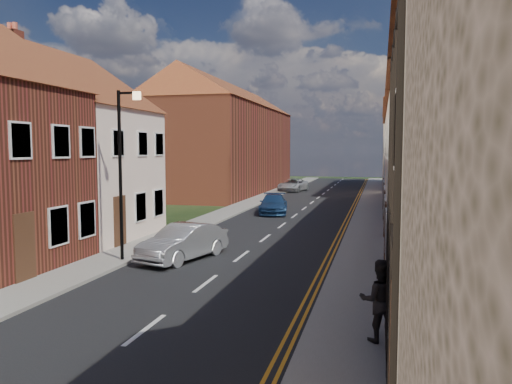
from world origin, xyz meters
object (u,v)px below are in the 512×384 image
object	(u,v)px
lamppost	(122,164)
car_distant	(293,185)
pedestrian_right	(380,300)
car_mid	(183,242)
car_far	(273,204)

from	to	relation	value
lamppost	car_distant	distance (m)	32.11
lamppost	pedestrian_right	xyz separation A→B (m)	(8.91, -5.69, -2.56)
car_mid	car_far	size ratio (longest dim) A/B	0.95
car_distant	car_far	bearing A→B (deg)	-75.38
lamppost	pedestrian_right	size ratio (longest dim) A/B	3.51
car_mid	pedestrian_right	distance (m)	9.67
car_mid	pedestrian_right	xyz separation A→B (m)	(7.02, -6.64, 0.32)
lamppost	car_far	xyz separation A→B (m)	(2.31, 14.84, -2.93)
car_mid	pedestrian_right	size ratio (longest dim) A/B	2.33
car_distant	car_mid	bearing A→B (deg)	-78.69
car_far	car_distant	size ratio (longest dim) A/B	0.93
lamppost	car_far	size ratio (longest dim) A/B	1.43
car_distant	lamppost	bearing A→B (deg)	-82.15
lamppost	car_distant	world-z (taller)	lamppost
car_distant	pedestrian_right	xyz separation A→B (m)	(8.30, -37.67, 0.35)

